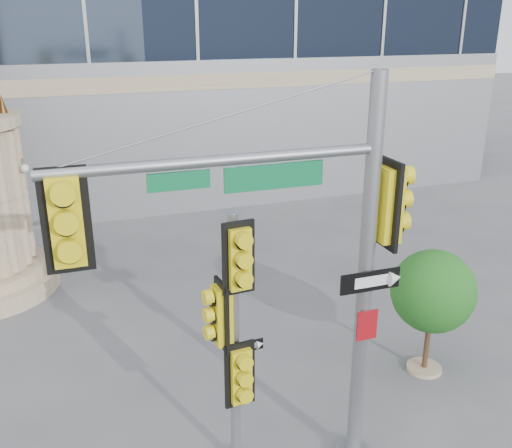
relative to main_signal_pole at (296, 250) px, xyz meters
name	(u,v)px	position (x,y,z in m)	size (l,w,h in m)	color
ground	(288,445)	(0.23, 0.64, -4.24)	(120.00, 120.00, 0.00)	#545456
main_signal_pole	(296,250)	(0.00, 0.00, 0.00)	(5.31, 0.64, 6.84)	slate
secondary_signal_pole	(234,330)	(-0.86, 0.43, -1.45)	(0.84, 0.62, 4.75)	slate
street_tree	(434,294)	(4.11, 1.86, -2.34)	(1.86, 1.81, 2.89)	tan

